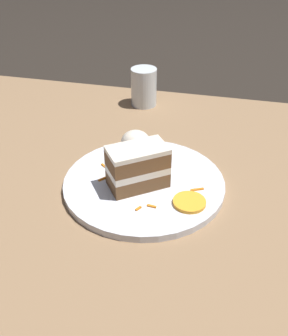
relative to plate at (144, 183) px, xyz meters
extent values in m
plane|color=black|center=(-0.05, 0.01, -0.03)|extent=(6.00, 6.00, 0.00)
cube|color=#846647|center=(-0.05, 0.01, -0.02)|extent=(1.37, 0.93, 0.02)
cylinder|color=silver|center=(0.00, 0.00, 0.00)|extent=(0.31, 0.31, 0.01)
cube|color=brown|center=(0.01, 0.02, 0.02)|extent=(0.12, 0.11, 0.03)
cube|color=silver|center=(0.01, 0.02, 0.04)|extent=(0.12, 0.11, 0.01)
cube|color=brown|center=(0.01, 0.02, 0.06)|extent=(0.12, 0.11, 0.03)
cube|color=silver|center=(0.01, 0.02, 0.08)|extent=(0.12, 0.11, 0.01)
ellipsoid|color=silver|center=(0.04, -0.10, 0.03)|extent=(0.06, 0.06, 0.05)
cylinder|color=orange|center=(-0.09, 0.05, 0.01)|extent=(0.06, 0.06, 0.01)
cube|color=orange|center=(-0.04, -0.05, 0.01)|extent=(0.01, 0.02, 0.00)
cube|color=orange|center=(-0.10, 0.01, 0.01)|extent=(0.02, 0.01, 0.00)
cube|color=orange|center=(0.08, 0.01, 0.01)|extent=(0.02, 0.02, 0.00)
cube|color=orange|center=(0.09, -0.03, 0.01)|extent=(0.01, 0.01, 0.00)
cube|color=orange|center=(-0.02, -0.11, 0.01)|extent=(0.03, 0.01, 0.00)
cube|color=orange|center=(-0.01, 0.08, 0.01)|extent=(0.01, 0.01, 0.00)
cube|color=orange|center=(-0.03, 0.07, 0.01)|extent=(0.02, 0.01, 0.00)
cylinder|color=silver|center=(0.09, -0.36, 0.04)|extent=(0.07, 0.07, 0.10)
cylinder|color=silver|center=(0.09, -0.36, 0.01)|extent=(0.06, 0.06, 0.03)
camera|label=1|loc=(-0.14, 0.59, 0.45)|focal=42.00mm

